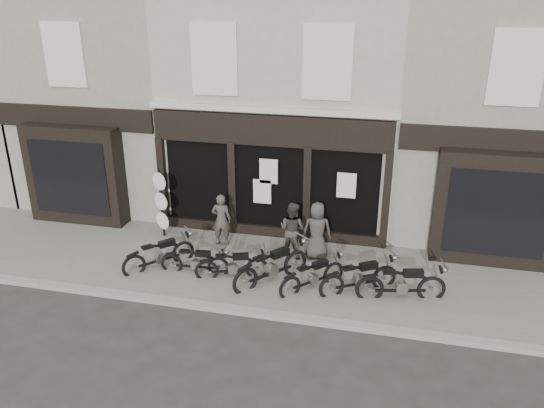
% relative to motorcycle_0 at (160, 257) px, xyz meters
% --- Properties ---
extents(ground_plane, '(90.00, 90.00, 0.00)m').
position_rel_motorcycle_0_xyz_m(ground_plane, '(2.48, -0.30, -0.40)').
color(ground_plane, '#2D2B28').
rests_on(ground_plane, ground).
extents(pavement, '(30.00, 4.20, 0.12)m').
position_rel_motorcycle_0_xyz_m(pavement, '(2.48, 0.60, -0.34)').
color(pavement, '#6A665D').
rests_on(pavement, ground_plane).
extents(kerb, '(30.00, 0.25, 0.13)m').
position_rel_motorcycle_0_xyz_m(kerb, '(2.48, -1.55, -0.34)').
color(kerb, gray).
rests_on(kerb, ground_plane).
extents(central_building, '(7.30, 6.22, 8.34)m').
position_rel_motorcycle_0_xyz_m(central_building, '(2.48, 5.65, 3.68)').
color(central_building, '#ACA693').
rests_on(central_building, ground).
extents(neighbour_left, '(5.60, 6.73, 8.34)m').
position_rel_motorcycle_0_xyz_m(neighbour_left, '(-3.87, 5.60, 3.64)').
color(neighbour_left, gray).
rests_on(neighbour_left, ground).
extents(neighbour_right, '(5.60, 6.73, 8.34)m').
position_rel_motorcycle_0_xyz_m(neighbour_right, '(8.83, 5.60, 3.64)').
color(neighbour_right, gray).
rests_on(neighbour_right, ground).
extents(motorcycle_0, '(1.61, 1.72, 1.02)m').
position_rel_motorcycle_0_xyz_m(motorcycle_0, '(0.00, 0.00, 0.00)').
color(motorcycle_0, black).
rests_on(motorcycle_0, ground).
extents(motorcycle_1, '(1.91, 0.52, 0.91)m').
position_rel_motorcycle_0_xyz_m(motorcycle_1, '(1.07, -0.08, -0.04)').
color(motorcycle_1, black).
rests_on(motorcycle_1, ground).
extents(motorcycle_2, '(1.89, 0.91, 0.94)m').
position_rel_motorcycle_0_xyz_m(motorcycle_2, '(2.12, -0.08, -0.03)').
color(motorcycle_2, black).
rests_on(motorcycle_2, ground).
extents(motorcycle_3, '(1.75, 1.97, 1.14)m').
position_rel_motorcycle_0_xyz_m(motorcycle_3, '(3.18, -0.06, 0.05)').
color(motorcycle_3, black).
rests_on(motorcycle_3, ground).
extents(motorcycle_4, '(1.57, 1.60, 0.97)m').
position_rel_motorcycle_0_xyz_m(motorcycle_4, '(4.28, -0.15, -0.02)').
color(motorcycle_4, black).
rests_on(motorcycle_4, ground).
extents(motorcycle_5, '(1.93, 1.38, 1.04)m').
position_rel_motorcycle_0_xyz_m(motorcycle_5, '(5.44, -0.02, 0.01)').
color(motorcycle_5, black).
rests_on(motorcycle_5, ground).
extents(motorcycle_6, '(2.21, 0.83, 1.07)m').
position_rel_motorcycle_0_xyz_m(motorcycle_6, '(6.49, -0.14, 0.02)').
color(motorcycle_6, black).
rests_on(motorcycle_6, ground).
extents(man_left, '(0.61, 0.42, 1.58)m').
position_rel_motorcycle_0_xyz_m(man_left, '(1.23, 1.71, 0.51)').
color(man_left, '#433D37').
rests_on(man_left, pavement).
extents(man_centre, '(0.95, 0.85, 1.62)m').
position_rel_motorcycle_0_xyz_m(man_centre, '(3.41, 1.48, 0.52)').
color(man_centre, '#3B3630').
rests_on(man_centre, pavement).
extents(man_right, '(0.90, 0.68, 1.67)m').
position_rel_motorcycle_0_xyz_m(man_right, '(4.11, 1.49, 0.55)').
color(man_right, '#3F3934').
rests_on(man_right, pavement).
extents(advert_sign_post, '(0.52, 0.36, 2.27)m').
position_rel_motorcycle_0_xyz_m(advert_sign_post, '(-0.71, 1.83, 0.70)').
color(advert_sign_post, black).
rests_on(advert_sign_post, ground).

